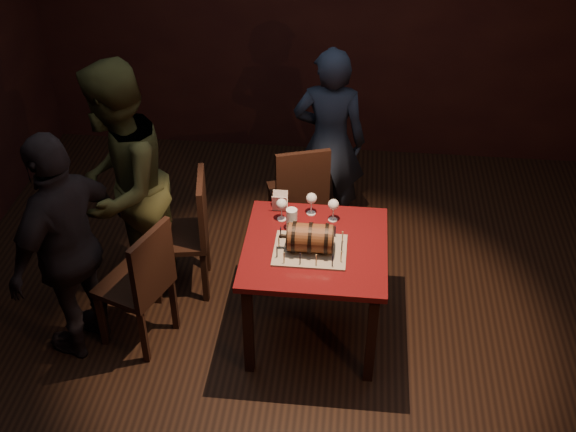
{
  "coord_description": "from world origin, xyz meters",
  "views": [
    {
      "loc": [
        0.38,
        -3.51,
        3.55
      ],
      "look_at": [
        0.01,
        0.05,
        0.95
      ],
      "focal_mm": 45.0,
      "sensor_mm": 36.0,
      "label": 1
    }
  ],
  "objects": [
    {
      "name": "barrel_cake",
      "position": [
        0.15,
        -0.03,
        0.85
      ],
      "size": [
        0.34,
        0.2,
        0.2
      ],
      "color": "brown",
      "rests_on": "cake_board"
    },
    {
      "name": "cake_board",
      "position": [
        0.15,
        -0.03,
        0.76
      ],
      "size": [
        0.45,
        0.35,
        0.01
      ],
      "primitive_type": "cube",
      "color": "gray",
      "rests_on": "pub_table"
    },
    {
      "name": "room_shell",
      "position": [
        0.0,
        0.0,
        1.4
      ],
      "size": [
        5.04,
        5.04,
        2.8
      ],
      "color": "black",
      "rests_on": "ground"
    },
    {
      "name": "wine_glass_left",
      "position": [
        -0.06,
        0.28,
        0.87
      ],
      "size": [
        0.07,
        0.07,
        0.16
      ],
      "color": "silver",
      "rests_on": "pub_table"
    },
    {
      "name": "pub_table",
      "position": [
        0.18,
        0.03,
        0.64
      ],
      "size": [
        0.9,
        0.9,
        0.75
      ],
      "color": "#430B0E",
      "rests_on": "ground"
    },
    {
      "name": "wine_glass_mid",
      "position": [
        0.13,
        0.37,
        0.87
      ],
      "size": [
        0.07,
        0.07,
        0.16
      ],
      "color": "silver",
      "rests_on": "pub_table"
    },
    {
      "name": "person_left_rear",
      "position": [
        -1.15,
        0.35,
        0.88
      ],
      "size": [
        0.71,
        0.89,
        1.77
      ],
      "primitive_type": "imported",
      "rotation": [
        0.0,
        0.0,
        -1.62
      ],
      "color": "#3C3E1F",
      "rests_on": "ground"
    },
    {
      "name": "chair_back",
      "position": [
        0.0,
        0.94,
        0.52
      ],
      "size": [
        0.51,
        0.51,
        0.93
      ],
      "color": "black",
      "rests_on": "ground"
    },
    {
      "name": "wine_glass_right",
      "position": [
        0.28,
        0.31,
        0.87
      ],
      "size": [
        0.07,
        0.07,
        0.16
      ],
      "color": "silver",
      "rests_on": "pub_table"
    },
    {
      "name": "chair_left_front",
      "position": [
        -0.9,
        -0.16,
        0.52
      ],
      "size": [
        0.52,
        0.52,
        0.93
      ],
      "color": "black",
      "rests_on": "ground"
    },
    {
      "name": "menu_card",
      "position": [
        -0.08,
        0.39,
        0.81
      ],
      "size": [
        0.1,
        0.05,
        0.13
      ],
      "primitive_type": null,
      "color": "white",
      "rests_on": "pub_table"
    },
    {
      "name": "pint_of_ale",
      "position": [
        0.02,
        0.19,
        0.82
      ],
      "size": [
        0.07,
        0.07,
        0.15
      ],
      "color": "silver",
      "rests_on": "pub_table"
    },
    {
      "name": "chair_left_rear",
      "position": [
        -0.72,
        0.42,
        0.52
      ],
      "size": [
        0.46,
        0.46,
        0.93
      ],
      "color": "black",
      "rests_on": "ground"
    },
    {
      "name": "birthday_candles",
      "position": [
        0.15,
        -0.03,
        0.8
      ],
      "size": [
        0.4,
        0.3,
        0.09
      ],
      "color": "#D4C17E",
      "rests_on": "cake_board"
    },
    {
      "name": "person_back",
      "position": [
        0.2,
        1.29,
        0.77
      ],
      "size": [
        0.57,
        0.38,
        1.54
      ],
      "primitive_type": "imported",
      "rotation": [
        0.0,
        0.0,
        3.12
      ],
      "color": "#1A2335",
      "rests_on": "ground"
    },
    {
      "name": "person_left_front",
      "position": [
        -1.32,
        -0.21,
        0.8
      ],
      "size": [
        0.72,
        1.01,
        1.59
      ],
      "primitive_type": "imported",
      "rotation": [
        0.0,
        0.0,
        -1.97
      ],
      "color": "black",
      "rests_on": "ground"
    }
  ]
}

